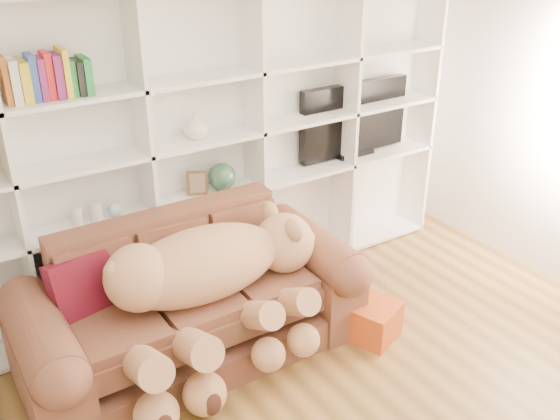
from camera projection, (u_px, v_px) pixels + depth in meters
wall_back at (189, 126)px, 4.64m from camera, size 5.00×0.02×2.70m
bookshelf at (167, 142)px, 4.44m from camera, size 4.43×0.35×2.40m
sofa at (191, 310)px, 4.23m from camera, size 2.27×0.98×0.96m
teddy_bear at (211, 283)px, 3.98m from camera, size 1.63×0.91×0.94m
throw_pillow at (82, 287)px, 3.89m from camera, size 0.44×0.30×0.42m
gift_box at (373, 321)px, 4.49m from camera, size 0.43×0.42×0.27m
tv at (354, 120)px, 5.32m from camera, size 1.08×0.18×0.64m
picture_frame at (197, 183)px, 4.63m from camera, size 0.15×0.09×0.19m
green_vase at (222, 177)px, 4.74m from camera, size 0.21×0.21×0.21m
figurine_tall at (77, 217)px, 4.21m from camera, size 0.07×0.07×0.14m
figurine_short at (96, 212)px, 4.28m from camera, size 0.11×0.11×0.14m
snow_globe at (115, 209)px, 4.35m from camera, size 0.10×0.10×0.10m
shelf_vase at (196, 126)px, 4.45m from camera, size 0.18×0.18×0.19m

